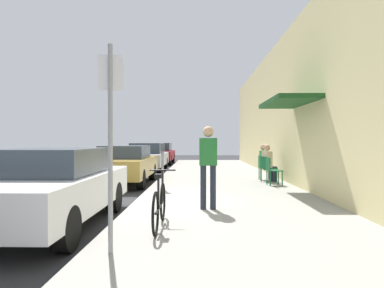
# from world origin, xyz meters

# --- Properties ---
(ground_plane) EXTENTS (60.00, 60.00, 0.00)m
(ground_plane) POSITION_xyz_m (0.00, 0.00, 0.00)
(ground_plane) COLOR #2D2D30
(sidewalk_slab) EXTENTS (4.50, 32.00, 0.12)m
(sidewalk_slab) POSITION_xyz_m (2.25, 2.00, 0.06)
(sidewalk_slab) COLOR #9E9B93
(sidewalk_slab) RESTS_ON ground_plane
(building_facade) EXTENTS (1.40, 32.00, 5.30)m
(building_facade) POSITION_xyz_m (4.64, 2.00, 2.65)
(building_facade) COLOR beige
(building_facade) RESTS_ON ground_plane
(parked_car_0) EXTENTS (1.80, 4.40, 1.38)m
(parked_car_0) POSITION_xyz_m (-1.10, -1.95, 0.72)
(parked_car_0) COLOR silver
(parked_car_0) RESTS_ON ground_plane
(parked_car_1) EXTENTS (1.80, 4.40, 1.35)m
(parked_car_1) POSITION_xyz_m (-1.10, 4.27, 0.71)
(parked_car_1) COLOR #A58433
(parked_car_1) RESTS_ON ground_plane
(parked_car_2) EXTENTS (1.80, 4.40, 1.42)m
(parked_car_2) POSITION_xyz_m (-1.10, 9.64, 0.73)
(parked_car_2) COLOR #B7B7BC
(parked_car_2) RESTS_ON ground_plane
(parked_car_3) EXTENTS (1.80, 4.40, 1.40)m
(parked_car_3) POSITION_xyz_m (-1.10, 15.18, 0.72)
(parked_car_3) COLOR maroon
(parked_car_3) RESTS_ON ground_plane
(parking_meter) EXTENTS (0.12, 0.10, 1.32)m
(parking_meter) POSITION_xyz_m (0.45, 2.13, 0.89)
(parking_meter) COLOR slate
(parking_meter) RESTS_ON sidewalk_slab
(street_sign) EXTENTS (0.32, 0.06, 2.60)m
(street_sign) POSITION_xyz_m (0.40, -3.74, 1.64)
(street_sign) COLOR gray
(street_sign) RESTS_ON sidewalk_slab
(bicycle_0) EXTENTS (0.46, 1.71, 0.90)m
(bicycle_0) POSITION_xyz_m (0.87, -2.44, 0.48)
(bicycle_0) COLOR black
(bicycle_0) RESTS_ON sidewalk_slab
(cafe_chair_0) EXTENTS (0.47, 0.47, 0.87)m
(cafe_chair_0) POSITION_xyz_m (3.82, 3.11, 0.62)
(cafe_chair_0) COLOR #14592D
(cafe_chair_0) RESTS_ON sidewalk_slab
(cafe_chair_1) EXTENTS (0.56, 0.56, 0.87)m
(cafe_chair_1) POSITION_xyz_m (3.82, 3.96, 0.62)
(cafe_chair_1) COLOR #14592D
(cafe_chair_1) RESTS_ON sidewalk_slab
(seated_patron_1) EXTENTS (0.51, 0.47, 1.29)m
(seated_patron_1) POSITION_xyz_m (3.88, 3.98, 0.82)
(seated_patron_1) COLOR #232838
(seated_patron_1) RESTS_ON sidewalk_slab
(cafe_chair_2) EXTENTS (0.45, 0.45, 0.87)m
(cafe_chair_2) POSITION_xyz_m (3.82, 4.67, 0.62)
(cafe_chair_2) COLOR #14592D
(cafe_chair_2) RESTS_ON sidewalk_slab
(seated_patron_2) EXTENTS (0.43, 0.36, 1.29)m
(seated_patron_2) POSITION_xyz_m (3.88, 4.67, 0.82)
(seated_patron_2) COLOR #232838
(seated_patron_2) RESTS_ON sidewalk_slab
(pedestrian_standing) EXTENTS (0.36, 0.22, 1.70)m
(pedestrian_standing) POSITION_xyz_m (1.69, -0.89, 1.12)
(pedestrian_standing) COLOR #232838
(pedestrian_standing) RESTS_ON sidewalk_slab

